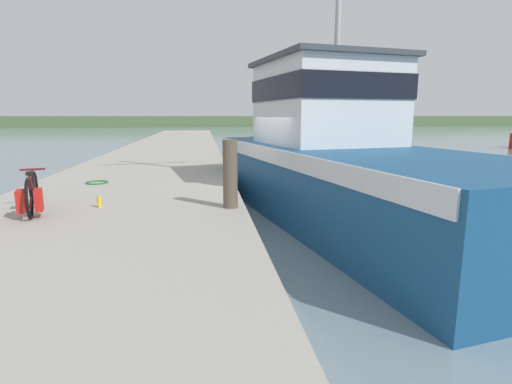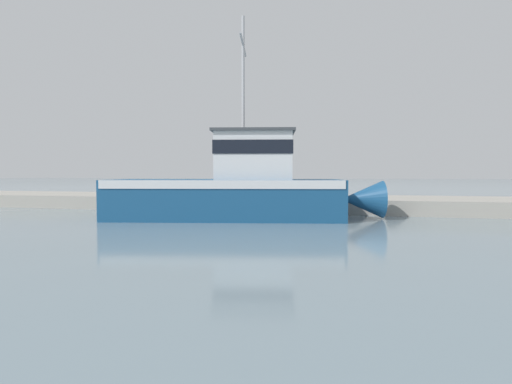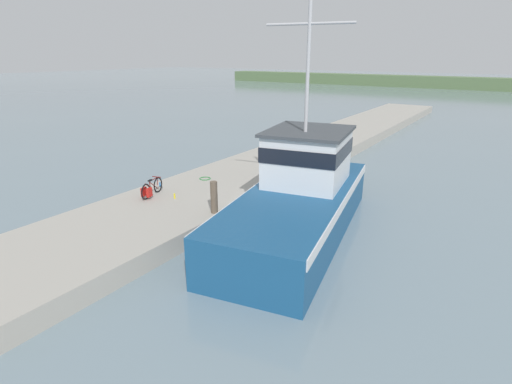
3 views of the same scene
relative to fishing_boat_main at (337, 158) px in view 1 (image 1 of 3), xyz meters
name	(u,v)px [view 1 (image 1 of 3)]	position (x,y,z in m)	size (l,w,h in m)	color
ground_plane	(275,211)	(-1.50, 0.54, -1.49)	(320.00, 320.00, 0.00)	gray
dock_pier	(130,202)	(-5.28, 0.54, -1.11)	(5.45, 80.00, 0.75)	#A39E93
far_shoreline	(340,121)	(28.50, 81.54, -0.28)	(180.00, 5.00, 2.42)	#567047
fishing_boat_main	(337,158)	(0.00, 0.00, 0.00)	(5.61, 12.74, 9.21)	navy
bicycle_touring	(31,195)	(-6.52, -2.15, -0.38)	(0.71, 1.69, 0.78)	black
mooring_post	(230,174)	(-2.86, -2.08, -0.07)	(0.29, 0.29, 1.33)	brown
hose_coil	(97,182)	(-6.24, 1.29, -0.72)	(0.58, 0.58, 0.04)	#197A2D
water_bottle_by_bike	(99,202)	(-5.44, -1.74, -0.62)	(0.08, 0.08, 0.23)	yellow
water_bottle_on_curb	(21,196)	(-7.26, -0.88, -0.63)	(0.07, 0.07, 0.21)	blue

